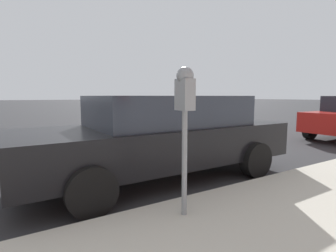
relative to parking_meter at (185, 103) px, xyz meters
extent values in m
plane|color=#2B2B2D|center=(2.64, 0.15, -1.40)|extent=(220.00, 220.00, 0.00)
cylinder|color=gray|center=(0.00, 0.00, -0.67)|extent=(0.06, 0.06, 1.18)
cube|color=gray|center=(0.00, 0.00, 0.09)|extent=(0.20, 0.14, 0.34)
sphere|color=gray|center=(0.00, 0.00, 0.29)|extent=(0.19, 0.19, 0.19)
cube|color=#B21919|center=(0.11, 0.00, 0.05)|extent=(0.01, 0.11, 0.12)
cube|color=black|center=(0.11, 0.00, 0.17)|extent=(0.01, 0.10, 0.08)
cube|color=black|center=(1.70, -0.65, -0.76)|extent=(1.87, 4.83, 0.63)
cube|color=#232833|center=(1.70, -0.85, -0.18)|extent=(1.64, 2.71, 0.53)
cylinder|color=black|center=(0.77, 0.83, -1.08)|extent=(0.22, 0.64, 0.64)
cylinder|color=black|center=(2.61, 0.84, -1.08)|extent=(0.22, 0.64, 0.64)
cylinder|color=black|center=(0.79, -2.15, -1.08)|extent=(0.22, 0.64, 0.64)
cylinder|color=black|center=(2.63, -2.14, -1.08)|extent=(0.22, 0.64, 0.64)
cylinder|color=black|center=(2.66, -7.21, -1.08)|extent=(0.22, 0.64, 0.64)
camera|label=1|loc=(-2.32, 1.66, 0.07)|focal=28.00mm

